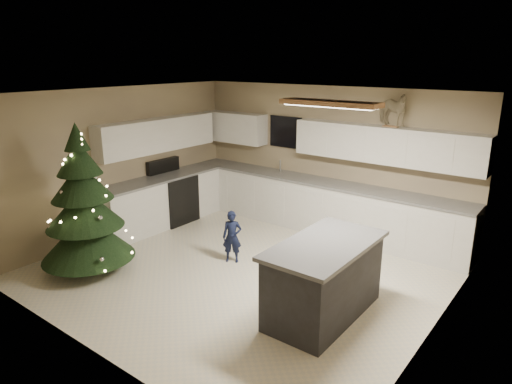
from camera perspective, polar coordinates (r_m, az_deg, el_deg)
ground_plane at (r=6.95m, az=-1.78°, el=-9.79°), size 5.50×5.50×0.00m
room_shell at (r=6.36m, az=-1.75°, el=4.45°), size 5.52×5.02×2.61m
cabinetry at (r=8.42m, az=0.44°, el=0.49°), size 5.50×3.20×2.00m
island at (r=5.72m, az=8.51°, el=-10.68°), size 0.90×1.70×0.95m
bar_stool at (r=6.31m, az=6.46°, el=-8.27°), size 0.31×0.31×0.59m
christmas_tree at (r=7.10m, az=-20.64°, el=-2.35°), size 1.39×1.34×2.22m
toddler at (r=7.09m, az=-3.00°, el=-5.62°), size 0.36×0.33×0.82m
rocking_horse at (r=7.69m, az=16.65°, el=9.90°), size 0.69×0.49×0.55m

